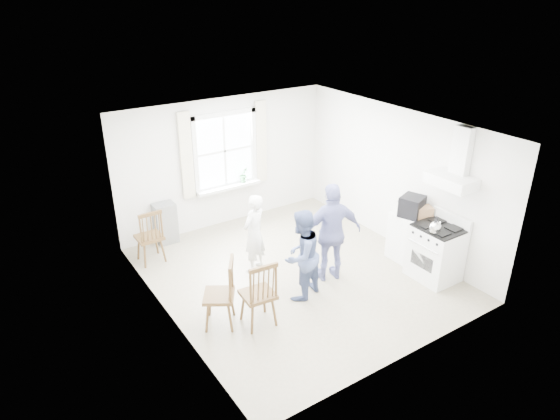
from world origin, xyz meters
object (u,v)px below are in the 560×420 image
at_px(low_cabinet, 407,236).
at_px(windsor_chair_c, 226,286).
at_px(person_right, 332,233).
at_px(gas_stove, 436,252).
at_px(person_left, 254,233).
at_px(person_mid, 301,255).
at_px(windsor_chair_b, 261,289).
at_px(stereo_stack, 412,206).
at_px(windsor_chair_a, 151,232).

xyz_separation_m(low_cabinet, windsor_chair_c, (-3.58, 0.09, 0.20)).
bearing_deg(person_right, gas_stove, 163.60).
distance_m(person_left, person_mid, 1.12).
relative_size(windsor_chair_b, windsor_chair_c, 1.01).
bearing_deg(windsor_chair_c, person_right, 4.57).
bearing_deg(stereo_stack, windsor_chair_c, 177.60).
bearing_deg(low_cabinet, stereo_stack, -127.39).
bearing_deg(person_left, low_cabinet, 130.14).
bearing_deg(person_mid, stereo_stack, 157.28).
bearing_deg(person_mid, person_left, -99.03).
distance_m(stereo_stack, person_mid, 2.26).
distance_m(low_cabinet, person_right, 1.61).
xyz_separation_m(windsor_chair_c, person_left, (1.11, 1.10, 0.05)).
height_order(stereo_stack, person_mid, person_mid).
distance_m(stereo_stack, person_left, 2.75).
distance_m(gas_stove, person_right, 1.79).
xyz_separation_m(windsor_chair_b, person_mid, (0.93, 0.34, 0.08)).
xyz_separation_m(gas_stove, windsor_chair_b, (-3.14, 0.44, 0.18)).
bearing_deg(person_right, stereo_stack, -175.31).
bearing_deg(person_mid, gas_stove, 141.47).
xyz_separation_m(windsor_chair_b, windsor_chair_c, (-0.37, 0.34, -0.01)).
distance_m(windsor_chair_b, windsor_chair_c, 0.51).
relative_size(windsor_chair_a, person_mid, 0.70).
height_order(gas_stove, person_right, person_right).
bearing_deg(low_cabinet, windsor_chair_a, 148.79).
relative_size(windsor_chair_b, person_left, 0.77).
height_order(gas_stove, windsor_chair_b, gas_stove).
xyz_separation_m(windsor_chair_a, windsor_chair_c, (0.30, -2.26, 0.02)).
bearing_deg(stereo_stack, person_right, 168.23).
relative_size(windsor_chair_a, windsor_chair_c, 0.97).
height_order(windsor_chair_a, person_mid, person_mid).
xyz_separation_m(windsor_chair_b, person_right, (1.67, 0.51, 0.19)).
height_order(low_cabinet, windsor_chair_a, windsor_chair_a).
relative_size(gas_stove, stereo_stack, 2.27).
bearing_deg(person_right, windsor_chair_b, 33.36).
relative_size(windsor_chair_a, person_right, 0.61).
bearing_deg(windsor_chair_a, stereo_stack, -32.18).
bearing_deg(person_left, person_mid, 75.71).
xyz_separation_m(stereo_stack, person_left, (-2.43, 1.25, -0.37)).
bearing_deg(person_left, windsor_chair_b, 38.71).
bearing_deg(low_cabinet, person_mid, 177.93).
bearing_deg(windsor_chair_c, stereo_stack, -2.40).
distance_m(windsor_chair_c, person_mid, 1.30).
bearing_deg(person_mid, windsor_chair_b, 1.05).
bearing_deg(low_cabinet, gas_stove, -95.68).
relative_size(windsor_chair_a, windsor_chair_b, 0.96).
bearing_deg(person_mid, windsor_chair_a, -73.86).
distance_m(low_cabinet, person_left, 2.75).
relative_size(stereo_stack, windsor_chair_a, 0.48).
height_order(windsor_chair_b, person_left, person_left).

